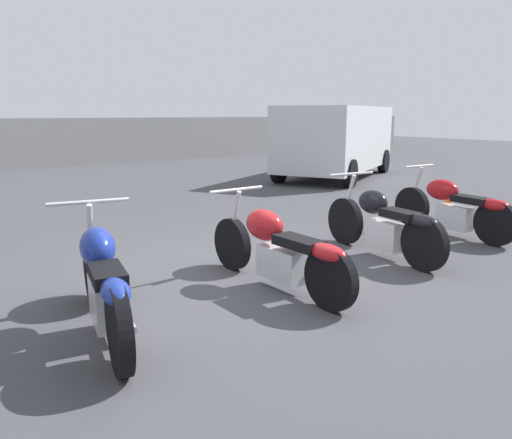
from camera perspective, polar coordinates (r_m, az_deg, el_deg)
ground_plane at (r=5.77m, az=-0.69°, el=-6.14°), size 60.00×60.00×0.00m
fence_back at (r=18.23m, az=-27.09°, el=7.67°), size 40.00×0.04×1.64m
motorcycle_slot_1 at (r=4.28m, az=-17.05°, el=-6.87°), size 0.79×2.11×1.03m
motorcycle_slot_2 at (r=5.17m, az=2.56°, el=-3.43°), size 0.71×2.20×0.98m
motorcycle_slot_3 at (r=6.51m, az=14.40°, el=-0.50°), size 0.73×2.07×1.02m
motorcycle_slot_4 at (r=7.98m, az=21.60°, el=1.33°), size 0.63×2.11×1.00m
parked_van at (r=14.44m, az=9.18°, el=9.18°), size 5.19×3.89×1.98m
traffic_cone_near at (r=9.26m, az=21.10°, el=1.68°), size 0.32×0.32×0.53m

